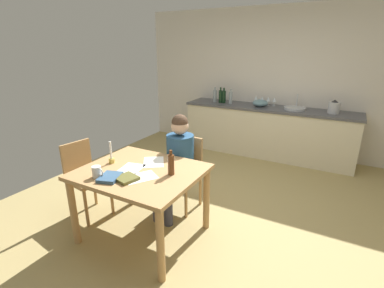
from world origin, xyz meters
The scene contains 26 objects.
ground_plane centered at (0.00, 0.00, -0.02)m, with size 5.20×5.20×0.04m, color tan.
wall_back centered at (0.00, 2.60, 1.30)m, with size 5.20×0.12×2.60m, color silver.
kitchen_counter centered at (0.00, 2.24, 0.45)m, with size 3.01×0.64×0.90m.
dining_table centered at (-0.50, -0.76, 0.65)m, with size 1.17×0.99×0.76m.
chair_at_table centered at (-0.42, -0.02, 0.50)m, with size 0.42×0.42×0.88m.
person_seated centered at (-0.43, -0.17, 0.68)m, with size 0.33×0.60×1.19m.
chair_side_empty centered at (-1.34, -0.74, 0.50)m, with size 0.45×0.45×0.88m.
coffee_mug centered at (-0.75, -1.08, 0.81)m, with size 0.13×0.08×0.11m.
candlestick centered at (-0.88, -0.75, 0.82)m, with size 0.06×0.06×0.24m.
book_magazine centered at (-0.47, -0.99, 0.77)m, with size 0.19×0.18×0.03m, color brown.
book_cookery centered at (-0.62, -1.05, 0.77)m, with size 0.17×0.22×0.03m, color #355677.
paper_letter centered at (-0.39, -0.89, 0.76)m, with size 0.21×0.30×0.00m, color white.
paper_bill centered at (-0.50, -0.53, 0.76)m, with size 0.21×0.30×0.00m, color white.
paper_envelope centered at (-0.60, -0.79, 0.76)m, with size 0.21×0.30×0.00m, color white.
wine_bottle_on_table centered at (-0.17, -0.69, 0.86)m, with size 0.06×0.06×0.25m.
sink_unit centered at (0.45, 2.24, 0.92)m, with size 0.36×0.36×0.24m.
bottle_oil centered at (-1.04, 2.22, 1.02)m, with size 0.07×0.07×0.28m.
bottle_vinegar centered at (-0.92, 2.21, 1.02)m, with size 0.07×0.07×0.29m.
bottle_wine_red centered at (-0.85, 2.22, 1.02)m, with size 0.08×0.08×0.28m.
bottle_sauce centered at (-0.70, 2.19, 1.02)m, with size 0.07×0.07×0.27m.
mixing_bowl centered at (-0.15, 2.22, 0.96)m, with size 0.27×0.27×0.12m, color #668C99.
stovetop_kettle centered at (1.04, 2.24, 1.00)m, with size 0.18×0.18×0.22m.
wine_glass_near_sink centered at (0.06, 2.39, 1.01)m, with size 0.07×0.07×0.15m.
wine_glass_by_kettle centered at (-0.05, 2.39, 1.01)m, with size 0.07×0.07×0.15m.
wine_glass_back_left centered at (-0.16, 2.39, 1.01)m, with size 0.07×0.07×0.15m.
wine_glass_back_right centered at (-0.28, 2.39, 1.01)m, with size 0.07×0.07×0.15m.
Camera 1 is at (1.18, -2.74, 1.91)m, focal length 26.27 mm.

